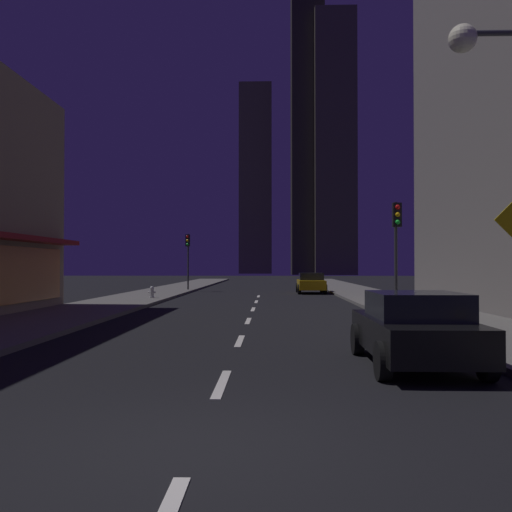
{
  "coord_description": "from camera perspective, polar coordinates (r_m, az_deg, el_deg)",
  "views": [
    {
      "loc": [
        0.82,
        -6.03,
        1.96
      ],
      "look_at": [
        0.0,
        23.47,
        2.47
      ],
      "focal_mm": 39.05,
      "sensor_mm": 36.0,
      "label": 1
    }
  ],
  "objects": [
    {
      "name": "car_parked_far",
      "position": [
        39.36,
        5.65,
        -2.75
      ],
      "size": [
        1.98,
        4.24,
        1.45
      ],
      "color": "gold",
      "rests_on": "ground"
    },
    {
      "name": "skyscraper_distant_tall",
      "position": [
        137.74,
        -0.05,
        7.9
      ],
      "size": [
        7.93,
        5.31,
        46.45
      ],
      "primitive_type": "cube",
      "color": "#625D49",
      "rests_on": "ground"
    },
    {
      "name": "sidewalk_left",
      "position": [
        38.87,
        -10.03,
        -3.75
      ],
      "size": [
        4.0,
        76.0,
        0.15
      ],
      "primitive_type": "cube",
      "color": "#605E59",
      "rests_on": "ground"
    },
    {
      "name": "fire_hydrant_far_left",
      "position": [
        31.82,
        -10.62,
        -3.68
      ],
      "size": [
        0.42,
        0.3,
        0.65
      ],
      "color": "#B2B2B2",
      "rests_on": "sidewalk_left"
    },
    {
      "name": "traffic_light_near_right",
      "position": [
        21.45,
        14.2,
        2.33
      ],
      "size": [
        0.32,
        0.48,
        4.2
      ],
      "color": "#2D2D2D",
      "rests_on": "sidewalk_right"
    },
    {
      "name": "skyscraper_distant_mid",
      "position": [
        124.95,
        5.27,
        14.55
      ],
      "size": [
        6.92,
        8.58,
        70.8
      ],
      "primitive_type": "cube",
      "color": "#2F2D23",
      "rests_on": "ground"
    },
    {
      "name": "street_lamp_right",
      "position": [
        12.31,
        23.98,
        13.7
      ],
      "size": [
        1.96,
        0.56,
        6.58
      ],
      "color": "#38383D",
      "rests_on": "sidewalk_right"
    },
    {
      "name": "sidewalk_right",
      "position": [
        38.58,
        10.83,
        -3.77
      ],
      "size": [
        4.0,
        76.0,
        0.15
      ],
      "primitive_type": "cube",
      "color": "#605E59",
      "rests_on": "ground"
    },
    {
      "name": "skyscraper_distant_short",
      "position": [
        120.03,
        8.09,
        11.46
      ],
      "size": [
        8.66,
        5.39,
        55.58
      ],
      "primitive_type": "cube",
      "color": "brown",
      "rests_on": "ground"
    },
    {
      "name": "ground_plane",
      "position": [
        38.09,
        0.36,
        -4.01
      ],
      "size": [
        78.0,
        136.0,
        0.1
      ],
      "primitive_type": "cube",
      "color": "black"
    },
    {
      "name": "car_parked_near",
      "position": [
        11.31,
        15.92,
        -7.15
      ],
      "size": [
        1.98,
        4.24,
        1.45
      ],
      "color": "black",
      "rests_on": "ground"
    },
    {
      "name": "traffic_light_far_left",
      "position": [
        42.31,
        -7.0,
        0.69
      ],
      "size": [
        0.32,
        0.48,
        4.2
      ],
      "color": "#2D2D2D",
      "rests_on": "sidewalk_left"
    },
    {
      "name": "lane_marking_center",
      "position": [
        19.75,
        -0.81,
        -6.67
      ],
      "size": [
        0.16,
        33.4,
        0.01
      ],
      "color": "silver",
      "rests_on": "ground"
    }
  ]
}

